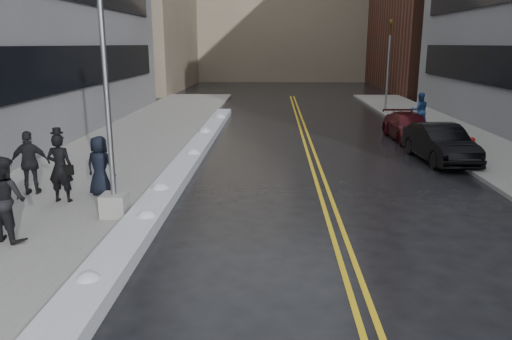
# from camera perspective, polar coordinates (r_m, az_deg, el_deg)

# --- Properties ---
(ground) EXTENTS (160.00, 160.00, 0.00)m
(ground) POSITION_cam_1_polar(r_m,az_deg,el_deg) (11.37, -2.58, -9.50)
(ground) COLOR black
(ground) RESTS_ON ground
(sidewalk_west) EXTENTS (5.50, 50.00, 0.15)m
(sidewalk_west) POSITION_cam_1_polar(r_m,az_deg,el_deg) (21.90, -15.61, 1.83)
(sidewalk_west) COLOR gray
(sidewalk_west) RESTS_ON ground
(sidewalk_east) EXTENTS (4.00, 50.00, 0.15)m
(sidewalk_east) POSITION_cam_1_polar(r_m,az_deg,el_deg) (22.77, 25.64, 1.40)
(sidewalk_east) COLOR gray
(sidewalk_east) RESTS_ON ground
(lane_line_left) EXTENTS (0.12, 50.00, 0.01)m
(lane_line_left) POSITION_cam_1_polar(r_m,az_deg,el_deg) (20.93, 6.05, 1.52)
(lane_line_left) COLOR gold
(lane_line_left) RESTS_ON ground
(lane_line_right) EXTENTS (0.12, 50.00, 0.01)m
(lane_line_right) POSITION_cam_1_polar(r_m,az_deg,el_deg) (20.96, 6.87, 1.51)
(lane_line_right) COLOR gold
(lane_line_right) RESTS_ON ground
(snow_ridge) EXTENTS (0.90, 30.00, 0.34)m
(snow_ridge) POSITION_cam_1_polar(r_m,az_deg,el_deg) (19.19, -7.98, 0.81)
(snow_ridge) COLOR silver
(snow_ridge) RESTS_ON ground
(building_west_far) EXTENTS (14.00, 22.00, 18.00)m
(building_west_far) POSITION_cam_1_polar(r_m,az_deg,el_deg) (56.96, -15.44, 18.18)
(building_west_far) COLOR gray
(building_west_far) RESTS_ON ground
(lamppost) EXTENTS (0.65, 0.65, 7.62)m
(lamppost) POSITION_cam_1_polar(r_m,az_deg,el_deg) (13.22, -16.45, 4.76)
(lamppost) COLOR gray
(lamppost) RESTS_ON sidewalk_west
(fire_hydrant) EXTENTS (0.26, 0.26, 0.73)m
(fire_hydrant) POSITION_cam_1_polar(r_m,az_deg,el_deg) (22.30, 23.41, 2.64)
(fire_hydrant) COLOR maroon
(fire_hydrant) RESTS_ON sidewalk_east
(traffic_signal) EXTENTS (0.16, 0.20, 6.00)m
(traffic_signal) POSITION_cam_1_polar(r_m,az_deg,el_deg) (35.23, 14.88, 11.84)
(traffic_signal) COLOR gray
(traffic_signal) RESTS_ON sidewalk_east
(pedestrian_fedora) EXTENTS (0.74, 0.50, 1.99)m
(pedestrian_fedora) POSITION_cam_1_polar(r_m,az_deg,el_deg) (15.26, -21.47, 0.22)
(pedestrian_fedora) COLOR black
(pedestrian_fedora) RESTS_ON sidewalk_west
(pedestrian_b) EXTENTS (1.20, 1.09, 1.99)m
(pedestrian_b) POSITION_cam_1_polar(r_m,az_deg,el_deg) (12.74, -26.71, -2.96)
(pedestrian_b) COLOR black
(pedestrian_b) RESTS_ON sidewalk_west
(pedestrian_c) EXTENTS (0.99, 0.76, 1.80)m
(pedestrian_c) POSITION_cam_1_polar(r_m,az_deg,el_deg) (15.53, -17.40, 0.45)
(pedestrian_c) COLOR black
(pedestrian_c) RESTS_ON sidewalk_west
(pedestrian_d) EXTENTS (1.19, 0.66, 1.93)m
(pedestrian_d) POSITION_cam_1_polar(r_m,az_deg,el_deg) (16.40, -24.39, 0.75)
(pedestrian_d) COLOR black
(pedestrian_d) RESTS_ON sidewalk_west
(pedestrian_east) EXTENTS (0.93, 0.74, 1.89)m
(pedestrian_east) POSITION_cam_1_polar(r_m,az_deg,el_deg) (28.45, 18.20, 6.49)
(pedestrian_east) COLOR navy
(pedestrian_east) RESTS_ON sidewalk_east
(car_black) EXTENTS (1.98, 4.64, 1.49)m
(car_black) POSITION_cam_1_polar(r_m,az_deg,el_deg) (21.14, 20.31, 2.88)
(car_black) COLOR black
(car_black) RESTS_ON ground
(car_maroon) EXTENTS (2.00, 4.50, 1.28)m
(car_maroon) POSITION_cam_1_polar(r_m,az_deg,el_deg) (25.65, 17.06, 4.77)
(car_maroon) COLOR #460B12
(car_maroon) RESTS_ON ground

